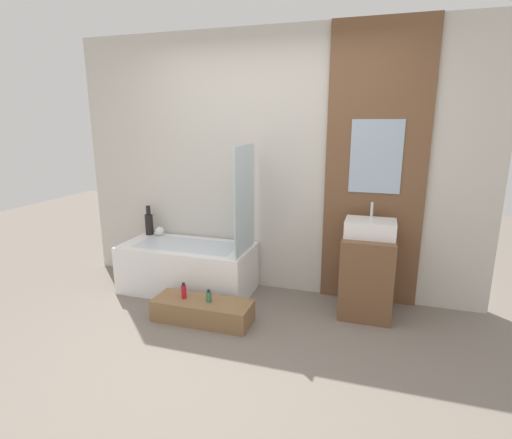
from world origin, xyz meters
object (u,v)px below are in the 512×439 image
at_px(wooden_step_bench, 202,311).
at_px(vase_round_light, 160,231).
at_px(bottle_soap_primary, 184,291).
at_px(bottle_soap_secondary, 209,296).
at_px(sink, 370,228).
at_px(vase_tall_dark, 149,223).
at_px(bathtub, 188,267).

xyz_separation_m(wooden_step_bench, vase_round_light, (-0.87, 0.79, 0.45)).
xyz_separation_m(bottle_soap_primary, bottle_soap_secondary, (0.24, 0.00, -0.02)).
bearing_deg(sink, wooden_step_bench, -155.95).
distance_m(vase_round_light, bottle_soap_primary, 1.09).
xyz_separation_m(wooden_step_bench, vase_tall_dark, (-1.00, 0.80, 0.53)).
bearing_deg(vase_tall_dark, sink, -4.49).
height_order(vase_tall_dark, vase_round_light, vase_tall_dark).
bearing_deg(bottle_soap_primary, vase_tall_dark, 136.05).
distance_m(wooden_step_bench, vase_tall_dark, 1.39).
distance_m(vase_round_light, bottle_soap_secondary, 1.26).
bearing_deg(bottle_soap_primary, sink, 21.57).
bearing_deg(vase_round_light, bathtub, -26.61).
distance_m(wooden_step_bench, bottle_soap_secondary, 0.16).
xyz_separation_m(vase_round_light, bottle_soap_primary, (0.70, -0.79, -0.29)).
relative_size(bathtub, vase_round_light, 13.55).
bearing_deg(bottle_soap_secondary, vase_tall_dark, 143.30).
distance_m(wooden_step_bench, bottle_soap_primary, 0.24).
distance_m(bathtub, bottle_soap_primary, 0.62).
distance_m(sink, vase_tall_dark, 2.39).
relative_size(vase_tall_dark, bottle_soap_secondary, 2.95).
xyz_separation_m(bathtub, bottle_soap_secondary, (0.49, -0.57, -0.01)).
distance_m(sink, vase_round_light, 2.26).
bearing_deg(wooden_step_bench, bottle_soap_primary, 180.00).
distance_m(bathtub, wooden_step_bench, 0.72).
xyz_separation_m(vase_tall_dark, bottle_soap_primary, (0.83, -0.80, -0.37)).
height_order(wooden_step_bench, vase_round_light, vase_round_light).
relative_size(wooden_step_bench, vase_tall_dark, 2.70).
distance_m(sink, bottle_soap_primary, 1.75).
height_order(sink, vase_tall_dark, sink).
bearing_deg(sink, bathtub, -178.56).
relative_size(wooden_step_bench, bottle_soap_primary, 6.02).
bearing_deg(bottle_soap_primary, wooden_step_bench, 0.00).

